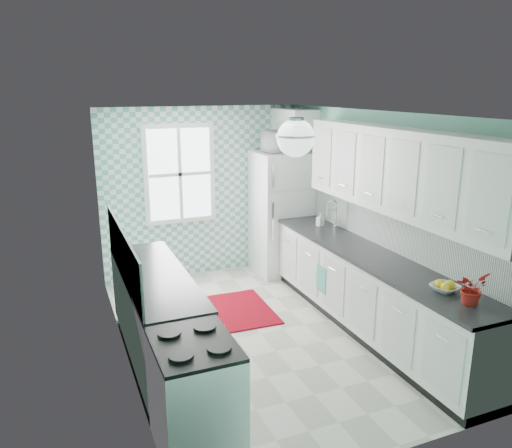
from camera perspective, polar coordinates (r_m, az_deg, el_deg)
name	(u,v)px	position (r m, az deg, el deg)	size (l,w,h in m)	color
floor	(260,334)	(5.92, 0.49, -12.49)	(3.00, 4.40, 0.02)	beige
ceiling	(261,112)	(5.24, 0.55, 12.66)	(3.00, 4.40, 0.02)	white
wall_back	(203,192)	(7.47, -6.11, 3.65)	(3.00, 0.02, 2.50)	#6FB8A2
wall_front	(384,311)	(3.64, 14.40, -9.63)	(3.00, 0.02, 2.50)	#6FB8A2
wall_left	(119,246)	(5.08, -15.39, -2.48)	(0.02, 4.40, 2.50)	#6FB8A2
wall_right	(376,217)	(6.18, 13.53, 0.80)	(0.02, 4.40, 2.50)	#6FB8A2
accent_wall	(203,192)	(7.45, -6.07, 3.62)	(3.00, 0.01, 2.50)	#65A7A0
window	(180,174)	(7.28, -8.72, 5.66)	(1.04, 0.05, 1.44)	white
backsplash_right	(395,230)	(5.87, 15.59, -0.65)	(0.02, 3.60, 0.51)	white
backsplash_left	(123,254)	(5.03, -14.98, -3.29)	(0.02, 2.15, 0.51)	white
upper_cabinets_right	(400,172)	(5.47, 16.12, 5.75)	(0.33, 3.20, 0.90)	silver
upper_cabinet_fridge	(294,123)	(7.46, 4.33, 11.44)	(0.40, 0.74, 0.40)	silver
ceiling_light	(296,138)	(4.53, 4.56, 9.81)	(0.34, 0.34, 0.35)	silver
base_cabinets_right	(370,295)	(5.95, 12.86, -7.87)	(0.60, 3.60, 0.90)	white
countertop_right	(371,256)	(5.77, 13.01, -3.60)	(0.63, 3.60, 0.04)	black
base_cabinets_left	(156,318)	(5.34, -11.32, -10.54)	(0.60, 2.15, 0.90)	white
countertop_left	(155,276)	(5.16, -11.43, -5.82)	(0.63, 2.15, 0.04)	black
fridge	(282,213)	(7.56, 2.93, 1.30)	(0.80, 0.79, 1.84)	white
stove	(196,395)	(4.07, -6.92, -18.83)	(0.61, 0.76, 0.92)	white
sink	(325,231)	(6.63, 7.87, -0.75)	(0.47, 0.40, 0.53)	silver
rug	(240,310)	(6.47, -1.89, -9.77)	(0.77, 1.10, 0.02)	maroon
dish_towel	(321,279)	(6.22, 7.48, -6.25)	(0.01, 0.22, 0.33)	#53A690
fruit_bowl	(445,288)	(4.95, 20.79, -6.85)	(0.25, 0.25, 0.06)	white
potted_plant	(471,288)	(4.71, 23.41, -6.74)	(0.26, 0.23, 0.29)	#A7241B
soap_bottle	(320,219)	(6.80, 7.35, 0.55)	(0.08, 0.08, 0.18)	#80A8B2
microwave	(283,141)	(7.37, 3.05, 9.42)	(0.55, 0.38, 0.31)	white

